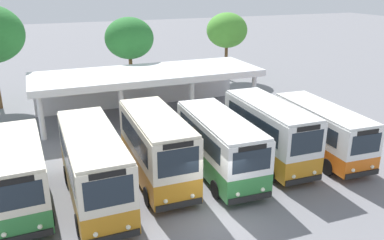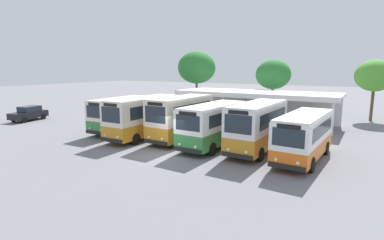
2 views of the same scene
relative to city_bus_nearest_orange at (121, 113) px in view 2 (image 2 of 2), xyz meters
name	(u,v)px [view 2 (image 2 of 2)]	position (x,y,z in m)	size (l,w,h in m)	color
ground_plane	(166,155)	(8.02, -4.10, -1.74)	(180.00, 180.00, 0.00)	slate
city_bus_nearest_orange	(121,113)	(0.00, 0.00, 0.00)	(2.59, 6.58, 3.15)	black
city_bus_second_in_row	(144,116)	(3.24, -0.64, 0.14)	(2.41, 7.80, 3.42)	black
city_bus_middle_cream	(181,117)	(6.47, 0.14, 0.21)	(2.44, 6.87, 3.56)	black
city_bus_fourth_amber	(214,123)	(9.71, -0.36, 0.03)	(2.58, 7.23, 3.21)	black
city_bus_fifth_blue	(257,125)	(12.94, 0.04, 0.16)	(2.43, 7.01, 3.46)	black
city_bus_far_end_green	(304,135)	(16.18, -0.43, -0.07)	(2.54, 7.24, 3.01)	black
parked_car_flank	(29,113)	(-13.32, -0.89, -0.92)	(2.46, 4.26, 1.62)	black
terminal_canopy	(258,98)	(9.07, 11.35, 0.91)	(16.84, 5.83, 3.40)	silver
waiting_chair_end_by_column	(247,118)	(8.42, 10.14, -1.22)	(0.44, 0.44, 0.86)	slate
waiting_chair_second_from_end	(253,119)	(9.09, 10.19, -1.22)	(0.44, 0.44, 0.86)	slate
waiting_chair_middle_seat	(259,120)	(9.75, 10.12, -1.22)	(0.44, 0.44, 0.86)	slate
roadside_tree_behind_canopy	(273,75)	(9.15, 16.52, 3.32)	(4.19, 4.19, 6.86)	brown
roadside_tree_east_of_canopy	(375,76)	(19.73, 18.92, 3.27)	(4.10, 4.10, 6.78)	brown
roadside_tree_west_of_canopy	(197,68)	(-1.65, 16.66, 4.16)	(5.24, 5.24, 8.14)	brown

